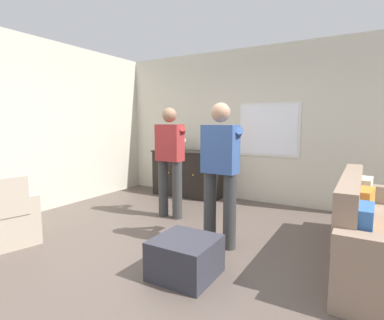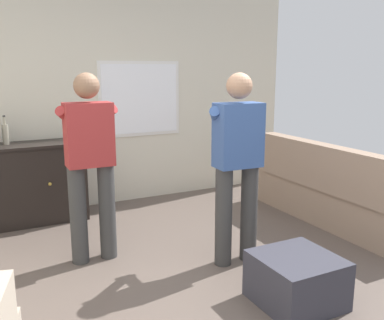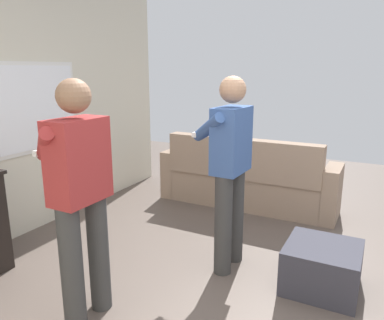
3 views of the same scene
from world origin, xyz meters
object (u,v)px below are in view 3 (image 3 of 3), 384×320
couch (245,180)px  person_standing_right (230,165)px  person_standing_left (79,192)px  ottoman (322,267)px

couch → person_standing_right: person_standing_right is taller
person_standing_left → person_standing_right: same height
ottoman → person_standing_left: size_ratio=0.34×
person_standing_right → person_standing_left: bearing=151.3°
ottoman → person_standing_left: 1.98m
ottoman → person_standing_right: size_ratio=0.34×
person_standing_left → ottoman: bearing=-51.2°
ottoman → person_standing_right: (-0.02, 0.81, 0.75)m
person_standing_left → couch: bearing=-5.4°
couch → person_standing_right: 1.64m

